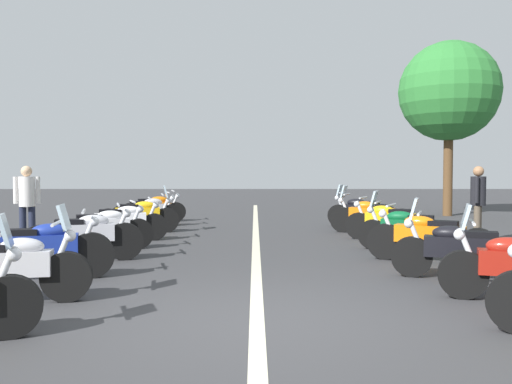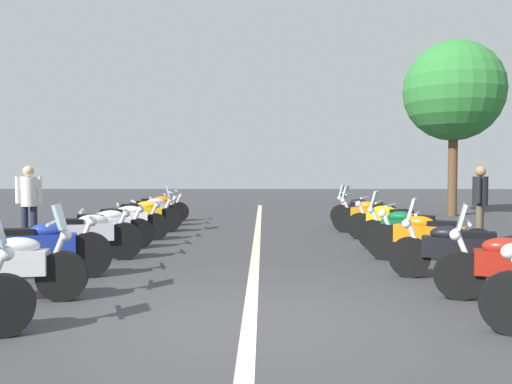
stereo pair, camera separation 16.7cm
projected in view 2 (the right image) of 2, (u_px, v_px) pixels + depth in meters
The scene contains 19 objects.
ground_plane at pixel (249, 323), 5.63m from camera, with size 80.00×80.00×0.00m, color #38383A.
lane_centre_stripe at pixel (256, 245), 11.44m from camera, with size 26.07×0.16×0.01m, color beige.
motorcycle_left_row_1 at pixel (5, 265), 6.45m from camera, with size 0.65×1.99×1.20m.
motorcycle_left_row_2 at pixel (37, 248), 7.81m from camera, with size 0.83×2.15×1.02m.
motorcycle_left_row_3 at pixel (84, 235), 9.41m from camera, with size 0.82×2.04×1.01m.
motorcycle_left_row_4 at pixel (102, 228), 10.70m from camera, with size 0.96×2.00×0.99m.
motorcycle_left_row_5 at pixel (123, 221), 12.09m from camera, with size 0.80×2.07×0.99m.
motorcycle_left_row_6 at pixel (141, 215), 13.70m from camera, with size 0.74×2.08×1.21m.
motorcycle_left_row_7 at pixel (150, 211), 15.20m from camera, with size 0.89×1.95×0.99m.
motorcycle_left_row_8 at pixel (157, 207), 16.64m from camera, with size 0.80×1.98×0.98m.
motorcycle_right_row_2 at pixel (459, 249), 7.76m from camera, with size 0.97×1.98×1.19m.
motorcycle_right_row_3 at pixel (428, 237), 9.20m from camera, with size 1.18×2.00×1.00m.
motorcycle_right_row_4 at pixel (408, 228), 10.56m from camera, with size 1.01×1.94×1.19m.
motorcycle_right_row_5 at pixel (391, 221), 12.10m from camera, with size 1.09×1.92×0.99m.
motorcycle_right_row_6 at pixel (373, 215), 13.49m from camera, with size 1.04×2.02×1.22m.
motorcycle_right_row_7 at pixel (364, 211), 14.98m from camera, with size 0.98×1.89×1.20m.
bystander_1 at pixel (480, 198), 11.56m from camera, with size 0.47×0.32×1.70m.
bystander_2 at pixel (29, 199), 11.35m from camera, with size 0.32×0.51×1.70m.
roadside_tree_0 at pixel (454, 91), 18.54m from camera, with size 3.46×3.46×6.09m.
Camera 2 is at (-5.56, -0.14, 1.61)m, focal length 37.53 mm.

